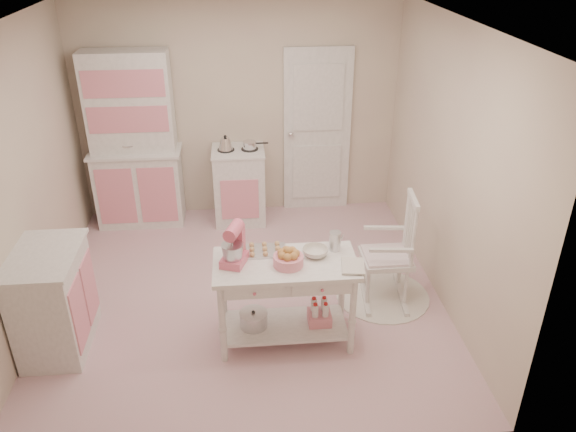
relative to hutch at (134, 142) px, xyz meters
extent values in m
plane|color=#CF8191|center=(1.23, -1.66, -1.04)|extent=(3.80, 3.80, 0.00)
cube|color=white|center=(1.23, -1.66, 1.56)|extent=(3.80, 3.80, 0.04)
cube|color=beige|center=(1.23, 0.24, 0.26)|extent=(3.80, 0.04, 2.60)
cube|color=beige|center=(1.23, -3.56, 0.26)|extent=(3.80, 0.04, 2.60)
cube|color=beige|center=(-0.67, -1.66, 0.26)|extent=(0.04, 3.80, 2.60)
cube|color=beige|center=(3.13, -1.66, 0.26)|extent=(0.04, 3.80, 2.60)
cube|color=white|center=(2.18, 0.21, -0.02)|extent=(0.82, 0.05, 2.04)
cube|color=white|center=(0.00, 0.00, 0.00)|extent=(1.06, 0.50, 2.08)
cube|color=white|center=(1.20, -0.05, -0.58)|extent=(0.62, 0.57, 0.92)
cube|color=white|center=(-0.40, -2.26, -0.58)|extent=(0.54, 0.84, 0.92)
cylinder|color=white|center=(2.57, -1.83, -1.03)|extent=(0.92, 0.92, 0.01)
cube|color=white|center=(2.57, -1.83, -0.49)|extent=(0.55, 0.76, 1.10)
cube|color=white|center=(1.56, -2.37, -0.64)|extent=(1.20, 0.60, 0.80)
cube|color=#E6617D|center=(1.14, -2.35, -0.07)|extent=(0.28, 0.33, 0.34)
cube|color=silver|center=(1.41, -2.19, -0.23)|extent=(0.34, 0.24, 0.02)
cylinder|color=pink|center=(1.58, -2.42, -0.19)|extent=(0.25, 0.25, 0.09)
imported|color=silver|center=(1.82, -2.29, -0.21)|extent=(0.22, 0.22, 0.07)
cylinder|color=silver|center=(2.00, -2.21, -0.16)|extent=(0.10, 0.10, 0.17)
imported|color=silver|center=(2.01, -2.49, -0.23)|extent=(0.22, 0.27, 0.02)
camera|label=1|loc=(1.22, -6.29, 2.26)|focal=35.00mm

